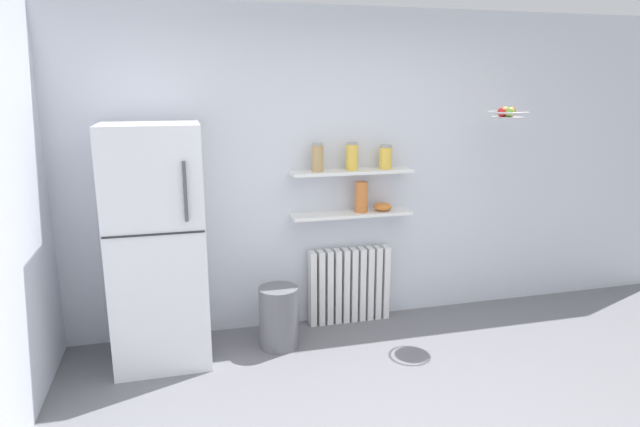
# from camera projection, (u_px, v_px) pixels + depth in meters

# --- Properties ---
(ground_plane) EXTENTS (7.04, 7.04, 0.00)m
(ground_plane) POSITION_uv_depth(u_px,v_px,m) (404.00, 415.00, 3.35)
(ground_plane) COLOR slate
(back_wall) EXTENTS (7.04, 0.10, 2.60)m
(back_wall) POSITION_uv_depth(u_px,v_px,m) (336.00, 171.00, 4.50)
(back_wall) COLOR silver
(back_wall) RESTS_ON ground_plane
(refrigerator) EXTENTS (0.67, 0.69, 1.75)m
(refrigerator) POSITION_uv_depth(u_px,v_px,m) (158.00, 245.00, 3.89)
(refrigerator) COLOR silver
(refrigerator) RESTS_ON ground_plane
(radiator) EXTENTS (0.70, 0.12, 0.65)m
(radiator) POSITION_uv_depth(u_px,v_px,m) (349.00, 285.00, 4.63)
(radiator) COLOR white
(radiator) RESTS_ON ground_plane
(wall_shelf_lower) EXTENTS (1.00, 0.22, 0.02)m
(wall_shelf_lower) POSITION_uv_depth(u_px,v_px,m) (351.00, 214.00, 4.45)
(wall_shelf_lower) COLOR white
(wall_shelf_upper) EXTENTS (1.00, 0.22, 0.02)m
(wall_shelf_upper) POSITION_uv_depth(u_px,v_px,m) (352.00, 172.00, 4.37)
(wall_shelf_upper) COLOR white
(storage_jar_0) EXTENTS (0.10, 0.10, 0.23)m
(storage_jar_0) POSITION_uv_depth(u_px,v_px,m) (317.00, 158.00, 4.27)
(storage_jar_0) COLOR tan
(storage_jar_0) RESTS_ON wall_shelf_upper
(storage_jar_1) EXTENTS (0.10, 0.10, 0.23)m
(storage_jar_1) POSITION_uv_depth(u_px,v_px,m) (352.00, 156.00, 4.34)
(storage_jar_1) COLOR yellow
(storage_jar_1) RESTS_ON wall_shelf_upper
(storage_jar_2) EXTENTS (0.11, 0.11, 0.20)m
(storage_jar_2) POSITION_uv_depth(u_px,v_px,m) (386.00, 157.00, 4.42)
(storage_jar_2) COLOR yellow
(storage_jar_2) RESTS_ON wall_shelf_upper
(vase) EXTENTS (0.11, 0.11, 0.25)m
(vase) POSITION_uv_depth(u_px,v_px,m) (361.00, 197.00, 4.44)
(vase) COLOR #CC7033
(vase) RESTS_ON wall_shelf_lower
(shelf_bowl) EXTENTS (0.15, 0.15, 0.07)m
(shelf_bowl) POSITION_uv_depth(u_px,v_px,m) (383.00, 207.00, 4.51)
(shelf_bowl) COLOR orange
(shelf_bowl) RESTS_ON wall_shelf_lower
(trash_bin) EXTENTS (0.31, 0.31, 0.48)m
(trash_bin) POSITION_uv_depth(u_px,v_px,m) (279.00, 317.00, 4.18)
(trash_bin) COLOR slate
(trash_bin) RESTS_ON ground_plane
(hanging_fruit_basket) EXTENTS (0.31, 0.31, 0.09)m
(hanging_fruit_basket) POSITION_uv_depth(u_px,v_px,m) (508.00, 113.00, 4.25)
(hanging_fruit_basket) COLOR #B2B2B7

